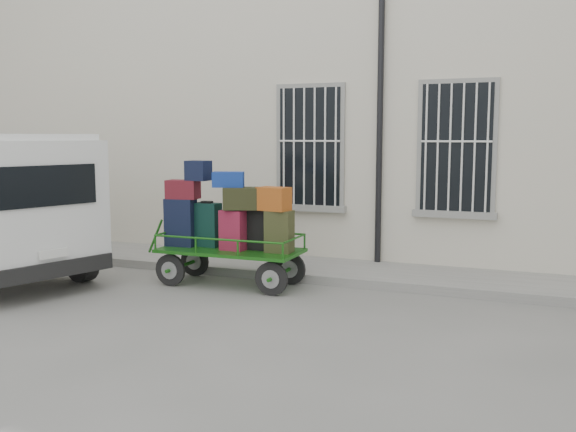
% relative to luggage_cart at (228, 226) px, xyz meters
% --- Properties ---
extents(ground, '(80.00, 80.00, 0.00)m').
position_rel_luggage_cart_xyz_m(ground, '(1.03, -0.81, -0.99)').
color(ground, slate).
rests_on(ground, ground).
extents(building, '(24.00, 5.15, 6.00)m').
position_rel_luggage_cart_xyz_m(building, '(1.03, 4.69, 2.01)').
color(building, beige).
rests_on(building, ground).
extents(sidewalk, '(24.00, 1.70, 0.15)m').
position_rel_luggage_cart_xyz_m(sidewalk, '(1.03, 1.39, -0.91)').
color(sidewalk, gray).
rests_on(sidewalk, ground).
extents(luggage_cart, '(2.76, 1.09, 2.05)m').
position_rel_luggage_cart_xyz_m(luggage_cart, '(0.00, 0.00, 0.00)').
color(luggage_cart, black).
rests_on(luggage_cart, ground).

